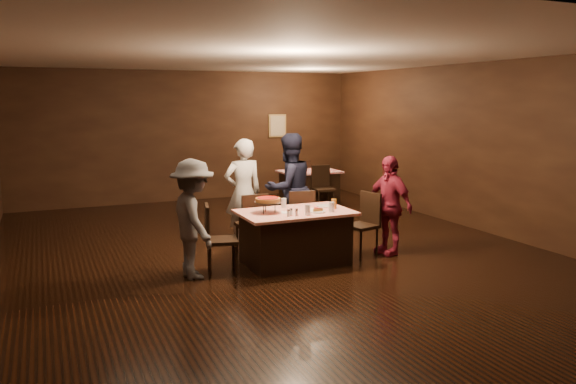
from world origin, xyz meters
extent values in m
plane|color=black|center=(0.00, 0.00, 0.00)|extent=(10.00, 10.00, 0.00)
cube|color=silver|center=(0.00, 0.00, 3.00)|extent=(8.00, 10.00, 0.04)
cube|color=black|center=(0.00, 5.00, 1.50)|extent=(8.00, 0.04, 3.00)
cube|color=black|center=(0.00, -5.00, 1.50)|extent=(8.00, 0.04, 3.00)
cube|color=black|center=(4.00, 0.00, 1.50)|extent=(0.04, 10.00, 3.00)
cube|color=tan|center=(2.20, 4.97, 1.70)|extent=(0.46, 0.03, 0.56)
cube|color=beige|center=(2.20, 4.95, 1.70)|extent=(0.38, 0.01, 0.48)
cube|color=red|center=(0.08, -0.74, 0.39)|extent=(1.60, 1.00, 0.77)
cube|color=#AC0B15|center=(2.28, 3.31, 0.39)|extent=(1.30, 0.90, 0.77)
cube|color=black|center=(-0.32, 0.01, 0.47)|extent=(0.42, 0.42, 0.95)
cube|color=black|center=(0.48, 0.01, 0.47)|extent=(0.48, 0.48, 0.95)
cube|color=black|center=(-1.02, -0.74, 0.47)|extent=(0.50, 0.50, 0.95)
cube|color=black|center=(1.18, -0.74, 0.47)|extent=(0.51, 0.51, 0.95)
cube|color=black|center=(2.28, 2.61, 0.47)|extent=(0.46, 0.46, 0.95)
cube|color=black|center=(2.28, 3.91, 0.47)|extent=(0.51, 0.51, 0.95)
imported|color=silver|center=(-0.25, 0.55, 0.87)|extent=(0.64, 0.43, 1.73)
imported|color=black|center=(0.49, 0.40, 0.90)|extent=(0.99, 0.84, 1.81)
imported|color=#58585C|center=(-1.41, -0.79, 0.79)|extent=(0.66, 1.06, 1.58)
imported|color=maroon|center=(1.60, -0.84, 0.76)|extent=(0.55, 0.95, 1.51)
cylinder|color=black|center=(-0.32, -0.59, 0.84)|extent=(0.01, 0.01, 0.15)
cylinder|color=black|center=(-0.41, -0.74, 0.84)|extent=(0.01, 0.01, 0.15)
cylinder|color=black|center=(-0.23, -0.74, 0.84)|extent=(0.01, 0.01, 0.15)
cylinder|color=silver|center=(-0.32, -0.69, 0.93)|extent=(0.38, 0.38, 0.01)
cylinder|color=#B27233|center=(-0.32, -0.69, 0.96)|extent=(0.35, 0.35, 0.05)
cylinder|color=#A5140C|center=(-0.32, -0.69, 0.98)|extent=(0.30, 0.30, 0.01)
cylinder|color=white|center=(0.33, -0.92, 0.78)|extent=(0.25, 0.25, 0.01)
cylinder|color=#B27233|center=(0.33, -0.92, 0.81)|extent=(0.18, 0.18, 0.04)
cylinder|color=#A5140C|center=(0.33, -0.92, 0.83)|extent=(0.14, 0.14, 0.01)
cylinder|color=white|center=(0.63, -0.59, 0.78)|extent=(0.25, 0.25, 0.01)
cylinder|color=silver|center=(0.13, -1.04, 0.84)|extent=(0.08, 0.08, 0.14)
cylinder|color=silver|center=(0.53, -0.99, 0.84)|extent=(0.08, 0.08, 0.14)
cylinder|color=#BF7F26|center=(0.68, -0.79, 0.84)|extent=(0.08, 0.08, 0.14)
cylinder|color=silver|center=(0.03, -0.44, 0.84)|extent=(0.08, 0.08, 0.14)
cylinder|color=silver|center=(-0.10, -0.99, 0.81)|extent=(0.04, 0.04, 0.08)
cylinder|color=silver|center=(-0.10, -0.99, 0.85)|extent=(0.05, 0.05, 0.02)
cylinder|color=silver|center=(-0.04, -1.04, 0.81)|extent=(0.04, 0.04, 0.08)
cylinder|color=silver|center=(-0.04, -1.04, 0.85)|extent=(0.05, 0.05, 0.02)
cylinder|color=silver|center=(-0.16, -1.04, 0.81)|extent=(0.04, 0.04, 0.08)
cylinder|color=silver|center=(-0.16, -1.04, 0.85)|extent=(0.05, 0.05, 0.02)
cube|color=white|center=(0.38, -0.74, 0.77)|extent=(0.19, 0.19, 0.01)
cube|color=white|center=(-0.07, -0.79, 0.77)|extent=(0.21, 0.21, 0.01)
camera|label=1|loc=(-3.18, -7.89, 2.35)|focal=35.00mm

